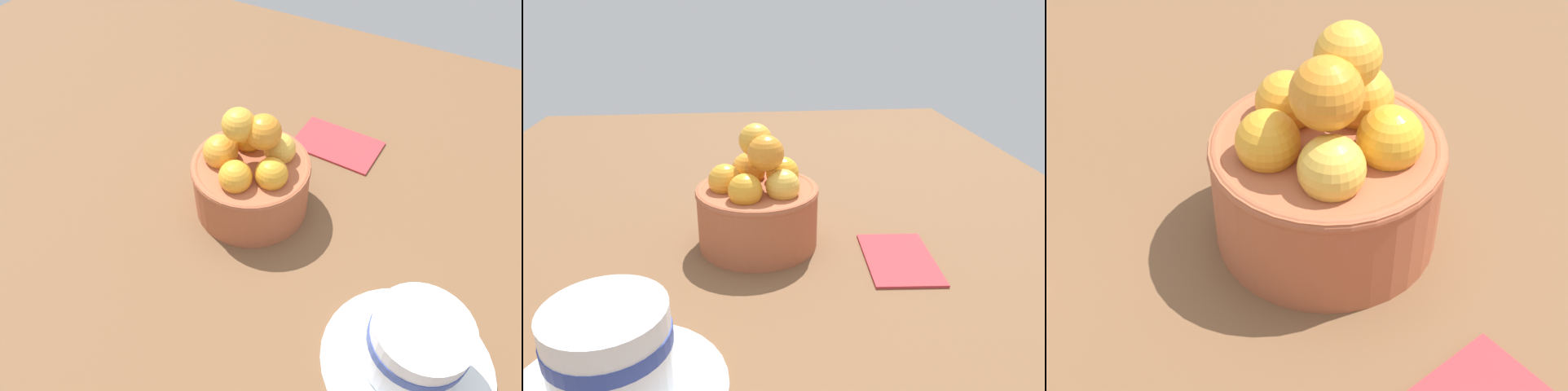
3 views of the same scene
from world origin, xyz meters
TOP-DOWN VIEW (x-y plane):
  - ground_plane at (0.00, 0.00)cm, footprint 136.98×93.28cm
  - terracotta_bowl at (0.04, -0.03)cm, footprint 13.75×13.75cm

SIDE VIEW (x-z plane):
  - ground_plane at x=0.00cm, z-range -4.97..0.00cm
  - terracotta_bowl at x=0.04cm, z-range -2.01..11.86cm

